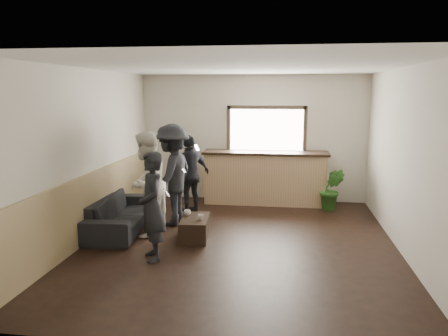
# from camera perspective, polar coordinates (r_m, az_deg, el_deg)

# --- Properties ---
(ground) EXTENTS (5.00, 6.00, 0.01)m
(ground) POSITION_cam_1_polar(r_m,az_deg,el_deg) (7.18, 1.85, -9.81)
(ground) COLOR black
(room_shell) EXTENTS (5.01, 6.01, 2.80)m
(room_shell) POSITION_cam_1_polar(r_m,az_deg,el_deg) (6.94, -4.14, 1.99)
(room_shell) COLOR silver
(room_shell) RESTS_ON ground
(bar_counter) EXTENTS (2.70, 0.68, 2.13)m
(bar_counter) POSITION_cam_1_polar(r_m,az_deg,el_deg) (9.59, 5.40, -0.84)
(bar_counter) COLOR #A58059
(bar_counter) RESTS_ON ground
(sofa) EXTENTS (1.00, 2.11, 0.60)m
(sofa) POSITION_cam_1_polar(r_m,az_deg,el_deg) (8.00, -13.36, -5.76)
(sofa) COLOR black
(sofa) RESTS_ON ground
(coffee_table) EXTENTS (0.50, 0.83, 0.35)m
(coffee_table) POSITION_cam_1_polar(r_m,az_deg,el_deg) (7.37, -3.80, -7.83)
(coffee_table) COLOR black
(coffee_table) RESTS_ON ground
(cup_a) EXTENTS (0.16, 0.16, 0.10)m
(cup_a) POSITION_cam_1_polar(r_m,az_deg,el_deg) (7.46, -4.83, -5.83)
(cup_a) COLOR silver
(cup_a) RESTS_ON coffee_table
(cup_b) EXTENTS (0.13, 0.13, 0.09)m
(cup_b) POSITION_cam_1_polar(r_m,az_deg,el_deg) (7.22, -3.04, -6.40)
(cup_b) COLOR silver
(cup_b) RESTS_ON coffee_table
(potted_plant) EXTENTS (0.52, 0.44, 0.89)m
(potted_plant) POSITION_cam_1_polar(r_m,az_deg,el_deg) (9.26, 13.89, -2.72)
(potted_plant) COLOR #2D6623
(potted_plant) RESTS_ON ground
(person_a) EXTENTS (0.61, 0.69, 1.59)m
(person_a) POSITION_cam_1_polar(r_m,az_deg,el_deg) (6.39, -9.40, -4.97)
(person_a) COLOR black
(person_a) RESTS_ON ground
(person_b) EXTENTS (0.74, 0.91, 1.78)m
(person_b) POSITION_cam_1_polar(r_m,az_deg,el_deg) (7.48, -10.11, -2.06)
(person_b) COLOR silver
(person_b) RESTS_ON ground
(person_c) EXTENTS (0.88, 1.30, 1.86)m
(person_c) POSITION_cam_1_polar(r_m,az_deg,el_deg) (8.02, -6.78, -0.88)
(person_c) COLOR black
(person_c) RESTS_ON ground
(person_d) EXTENTS (0.89, 0.97, 1.59)m
(person_d) POSITION_cam_1_polar(r_m,az_deg,el_deg) (8.69, -4.44, -0.89)
(person_d) COLOR black
(person_d) RESTS_ON ground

